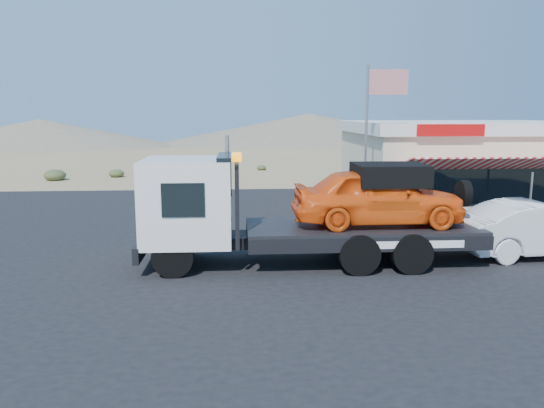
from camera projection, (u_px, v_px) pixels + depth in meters
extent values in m
plane|color=#927D53|center=(241.00, 263.00, 15.41)|extent=(120.00, 120.00, 0.00)
cube|color=black|center=(297.00, 238.00, 18.49)|extent=(32.00, 24.00, 0.02)
cylinder|color=black|center=(173.00, 257.00, 13.97)|extent=(1.10, 0.33, 1.10)
cylinder|color=black|center=(181.00, 237.00, 16.14)|extent=(1.10, 0.33, 1.10)
cylinder|color=black|center=(358.00, 253.00, 14.30)|extent=(1.10, 0.61, 1.10)
cylinder|color=black|center=(342.00, 235.00, 16.47)|extent=(1.10, 0.61, 1.10)
cylinder|color=black|center=(410.00, 252.00, 14.40)|extent=(1.10, 0.61, 1.10)
cylinder|color=black|center=(387.00, 234.00, 16.57)|extent=(1.10, 0.61, 1.10)
cube|color=black|center=(320.00, 238.00, 15.30)|extent=(9.05, 1.10, 0.33)
cube|color=white|center=(188.00, 200.00, 14.85)|extent=(2.43, 2.59, 2.32)
cube|color=black|center=(225.00, 173.00, 14.79)|extent=(0.39, 2.21, 0.99)
cube|color=black|center=(237.00, 202.00, 14.96)|extent=(0.11, 2.43, 2.21)
cube|color=orange|center=(237.00, 157.00, 14.74)|extent=(0.28, 1.32, 0.17)
cube|color=black|center=(361.00, 228.00, 15.33)|extent=(6.62, 2.54, 0.17)
imported|color=#FF5812|center=(377.00, 196.00, 15.21)|extent=(4.86, 1.95, 1.66)
cube|color=black|center=(390.00, 174.00, 15.12)|extent=(1.99, 1.66, 0.61)
imported|color=silver|center=(540.00, 229.00, 16.02)|extent=(5.21, 2.18, 1.68)
cube|color=beige|center=(464.00, 169.00, 24.66)|extent=(10.00, 8.00, 3.40)
cube|color=white|center=(467.00, 127.00, 24.33)|extent=(10.40, 8.40, 0.50)
cube|color=red|center=(451.00, 130.00, 19.98)|extent=(2.60, 0.12, 0.45)
cube|color=black|center=(507.00, 185.00, 20.74)|extent=(7.00, 0.06, 1.60)
cube|color=red|center=(521.00, 163.00, 19.72)|extent=(9.00, 1.73, 0.61)
cylinder|color=#99999E|center=(422.00, 204.00, 18.89)|extent=(0.08, 0.08, 2.20)
cylinder|color=#99999E|center=(530.00, 202.00, 19.16)|extent=(0.08, 0.08, 2.20)
cylinder|color=#99999E|center=(366.00, 148.00, 19.63)|extent=(0.10, 0.10, 6.00)
cube|color=#B20C14|center=(388.00, 82.00, 19.27)|extent=(1.50, 0.02, 0.90)
ellipsoid|color=#3A4927|center=(55.00, 175.00, 34.22)|extent=(1.39, 1.39, 0.75)
ellipsoid|color=#3A4927|center=(116.00, 173.00, 35.94)|extent=(1.03, 1.03, 0.56)
ellipsoid|color=#3A4927|center=(262.00, 168.00, 40.30)|extent=(0.73, 0.73, 0.39)
cone|color=#726B59|center=(40.00, 133.00, 67.51)|extent=(36.00, 36.00, 3.50)
cone|color=#726B59|center=(309.00, 129.00, 72.74)|extent=(44.00, 44.00, 4.20)
cone|color=#726B59|center=(536.00, 134.00, 70.91)|extent=(32.00, 32.00, 3.00)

